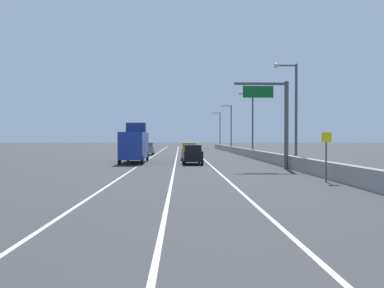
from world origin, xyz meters
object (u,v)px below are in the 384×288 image
at_px(speed_advisory_sign, 326,153).
at_px(car_gray_0, 148,149).
at_px(lamp_post_right_fourth, 230,124).
at_px(lamp_post_right_fifth, 219,127).
at_px(car_yellow_1, 189,151).
at_px(lamp_post_right_third, 251,119).
at_px(overhead_sign_gantry, 278,114).
at_px(lamp_post_right_second, 293,107).
at_px(car_black_2, 192,155).
at_px(box_truck, 135,144).

height_order(speed_advisory_sign, car_gray_0, speed_advisory_sign).
distance_m(lamp_post_right_fourth, lamp_post_right_fifth, 20.97).
xyz_separation_m(lamp_post_right_fourth, car_yellow_1, (-8.82, -28.98, -4.36)).
xyz_separation_m(lamp_post_right_third, car_yellow_1, (-9.10, -8.02, -4.36)).
relative_size(speed_advisory_sign, car_yellow_1, 0.74).
bearing_deg(overhead_sign_gantry, car_gray_0, 115.18).
bearing_deg(lamp_post_right_second, car_black_2, 150.44).
relative_size(car_black_2, box_truck, 0.56).
xyz_separation_m(speed_advisory_sign, car_gray_0, (-14.00, 38.52, -0.79)).
bearing_deg(car_yellow_1, lamp_post_right_second, -55.29).
xyz_separation_m(overhead_sign_gantry, box_truck, (-13.29, 8.91, -2.73)).
relative_size(lamp_post_right_fourth, box_truck, 1.17).
bearing_deg(lamp_post_right_third, car_gray_0, 156.52).
distance_m(speed_advisory_sign, lamp_post_right_fifth, 73.87).
bearing_deg(lamp_post_right_fourth, car_yellow_1, -106.92).
bearing_deg(lamp_post_right_third, car_yellow_1, -138.63).
distance_m(lamp_post_right_third, car_gray_0, 17.33).
bearing_deg(speed_advisory_sign, car_yellow_1, 108.00).
distance_m(lamp_post_right_second, car_black_2, 11.04).
bearing_deg(car_yellow_1, lamp_post_right_third, 41.37).
xyz_separation_m(lamp_post_right_third, car_gray_0, (-15.37, 6.68, -4.42)).
relative_size(overhead_sign_gantry, car_gray_0, 1.60).
height_order(lamp_post_right_second, car_gray_0, lamp_post_right_second).
distance_m(lamp_post_right_fourth, car_black_2, 38.20).
height_order(lamp_post_right_fifth, car_gray_0, lamp_post_right_fifth).
bearing_deg(car_gray_0, lamp_post_right_third, -23.48).
bearing_deg(lamp_post_right_second, car_yellow_1, 124.71).
xyz_separation_m(lamp_post_right_fifth, box_truck, (-14.77, -55.20, -3.40)).
bearing_deg(speed_advisory_sign, lamp_post_right_second, 83.56).
bearing_deg(car_yellow_1, lamp_post_right_fifth, 80.03).
relative_size(overhead_sign_gantry, box_truck, 0.94).
bearing_deg(overhead_sign_gantry, car_yellow_1, 117.27).
distance_m(lamp_post_right_second, lamp_post_right_fourth, 41.93).
distance_m(overhead_sign_gantry, lamp_post_right_third, 22.26).
bearing_deg(lamp_post_right_fourth, box_truck, -113.40).
bearing_deg(box_truck, car_gray_0, 90.78).
distance_m(overhead_sign_gantry, box_truck, 16.23).
distance_m(car_gray_0, car_yellow_1, 15.97).
relative_size(car_gray_0, box_truck, 0.59).
relative_size(speed_advisory_sign, lamp_post_right_second, 0.32).
bearing_deg(lamp_post_right_third, lamp_post_right_fifth, 90.44).
bearing_deg(car_black_2, box_truck, 156.26).
bearing_deg(lamp_post_right_fourth, lamp_post_right_third, -89.23).
bearing_deg(lamp_post_right_fourth, overhead_sign_gantry, -92.02).
xyz_separation_m(lamp_post_right_fourth, lamp_post_right_fifth, (-0.04, 20.97, 0.00)).
height_order(car_yellow_1, box_truck, box_truck).
xyz_separation_m(car_black_2, box_truck, (-6.16, 2.71, 1.01)).
xyz_separation_m(lamp_post_right_second, lamp_post_right_third, (0.13, 20.97, 0.00)).
xyz_separation_m(car_yellow_1, car_black_2, (0.17, -7.96, -0.06)).
relative_size(lamp_post_right_fourth, car_gray_0, 1.98).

